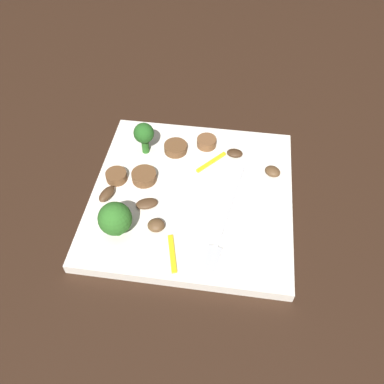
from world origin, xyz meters
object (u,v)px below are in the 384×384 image
broccoli_floret_1 (115,219)px  fork (225,221)px  plate (192,196)px  mushroom_4 (147,204)px  sausage_slice_0 (144,176)px  mushroom_0 (235,153)px  pepper_strip_0 (211,162)px  sausage_slice_2 (176,148)px  mushroom_1 (156,225)px  broccoli_floret_0 (144,134)px  sausage_slice_1 (207,142)px  sausage_slice_3 (116,176)px  mushroom_3 (273,171)px  pepper_strip_1 (172,254)px  mushroom_2 (107,194)px

broccoli_floret_1 → fork: bearing=105.2°
plate → mushroom_4: bearing=-60.5°
sausage_slice_0 → mushroom_0: size_ratio=1.46×
broccoli_floret_1 → pepper_strip_0: broccoli_floret_1 is taller
sausage_slice_2 → pepper_strip_0: size_ratio=0.62×
mushroom_0 → mushroom_1: 0.17m
broccoli_floret_0 → sausage_slice_1: 0.10m
sausage_slice_3 → mushroom_0: sausage_slice_3 is taller
mushroom_1 → mushroom_3: size_ratio=0.97×
fork → sausage_slice_2: bearing=-134.9°
sausage_slice_0 → mushroom_4: (0.05, 0.01, -0.00)m
broccoli_floret_0 → sausage_slice_1: bearing=106.1°
sausage_slice_0 → mushroom_3: 0.18m
sausage_slice_3 → pepper_strip_0: 0.14m
broccoli_floret_1 → mushroom_1: size_ratio=2.31×
broccoli_floret_0 → pepper_strip_1: bearing=22.2°
mushroom_3 → pepper_strip_1: mushroom_3 is taller
mushroom_4 → broccoli_floret_1: bearing=-29.1°
pepper_strip_1 → mushroom_4: bearing=-146.3°
plate → sausage_slice_0: (-0.01, -0.07, 0.01)m
fork → pepper_strip_0: (-0.10, -0.03, 0.00)m
mushroom_0 → pepper_strip_1: mushroom_0 is taller
fork → broccoli_floret_0: broccoli_floret_0 is taller
sausage_slice_1 → mushroom_1: bearing=-15.8°
sausage_slice_1 → mushroom_3: bearing=65.2°
fork → pepper_strip_1: 0.08m
broccoli_floret_1 → mushroom_4: broccoli_floret_1 is taller
sausage_slice_3 → pepper_strip_1: 0.15m
broccoli_floret_0 → pepper_strip_1: (0.17, 0.07, -0.03)m
fork → pepper_strip_0: 0.11m
broccoli_floret_0 → pepper_strip_1: broccoli_floret_0 is taller
broccoli_floret_0 → mushroom_3: bearing=83.8°
mushroom_0 → pepper_strip_0: size_ratio=0.43×
fork → mushroom_4: 0.11m
plate → pepper_strip_1: size_ratio=5.21×
plate → sausage_slice_3: size_ratio=9.24×
fork → mushroom_0: (-0.12, 0.00, 0.00)m
fork → mushroom_3: size_ratio=7.92×
sausage_slice_0 → sausage_slice_1: (-0.08, 0.08, -0.00)m
mushroom_0 → mushroom_4: 0.16m
sausage_slice_1 → broccoli_floret_1: bearing=-27.7°
fork → sausage_slice_1: sausage_slice_1 is taller
sausage_slice_3 → mushroom_4: bearing=51.9°
mushroom_1 → pepper_strip_1: (0.04, 0.03, -0.00)m
fork → pepper_strip_1: same height
plate → mushroom_4: mushroom_4 is taller
sausage_slice_0 → sausage_slice_3: (0.00, -0.04, -0.00)m
sausage_slice_2 → sausage_slice_3: 0.10m
sausage_slice_0 → mushroom_4: size_ratio=1.17×
broccoli_floret_1 → mushroom_2: broccoli_floret_1 is taller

